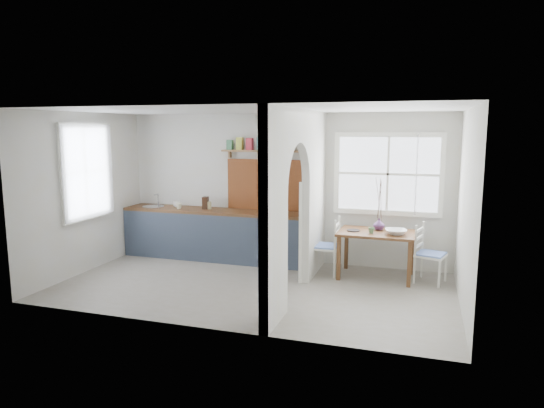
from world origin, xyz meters
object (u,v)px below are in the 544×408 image
(vase, at_px, (379,224))
(kettle, at_px, (304,208))
(chair_right, at_px, (431,254))
(dining_table, at_px, (376,255))
(chair_left, at_px, (325,246))

(vase, bearing_deg, kettle, 176.05)
(chair_right, height_order, vase, vase)
(dining_table, height_order, chair_left, chair_left)
(vase, bearing_deg, dining_table, -96.58)
(kettle, bearing_deg, chair_right, -31.96)
(kettle, xyz_separation_m, vase, (1.25, -0.09, -0.18))
(chair_left, bearing_deg, kettle, -126.01)
(vase, bearing_deg, chair_left, -165.71)
(chair_right, relative_size, vase, 4.86)
(dining_table, height_order, kettle, kettle)
(dining_table, bearing_deg, chair_left, -174.34)
(dining_table, bearing_deg, kettle, 170.54)
(chair_left, xyz_separation_m, vase, (0.83, 0.21, 0.36))
(chair_left, distance_m, chair_right, 1.63)
(dining_table, xyz_separation_m, chair_right, (0.82, -0.02, 0.08))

